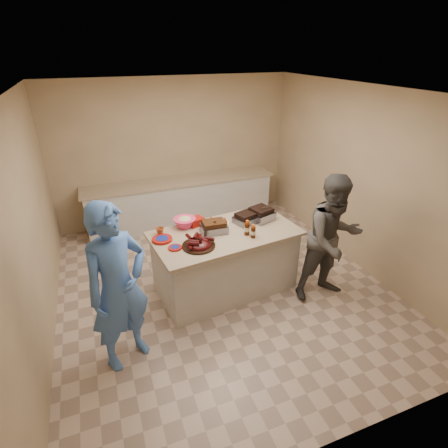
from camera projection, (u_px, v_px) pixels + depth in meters
name	position (u px, v px, depth m)	size (l,w,h in m)	color
room	(221.00, 285.00, 5.16)	(4.50, 5.00, 2.70)	tan
back_counter	(181.00, 202.00, 6.78)	(3.60, 0.64, 0.90)	beige
island	(225.00, 288.00, 5.11)	(1.95, 1.03, 0.93)	beige
rib_platter	(199.00, 246.00, 4.35)	(0.42, 0.42, 0.17)	#460809
pulled_pork_tray	(214.00, 232.00, 4.69)	(0.34, 0.26, 0.10)	#47230F
brisket_tray	(246.00, 223.00, 4.93)	(0.31, 0.26, 0.09)	black
roasting_pan	(261.00, 219.00, 5.03)	(0.31, 0.31, 0.12)	gray
coleslaw_bowl	(185.00, 227.00, 4.83)	(0.31, 0.31, 0.21)	#F13368
sausage_plate	(219.00, 224.00, 4.91)	(0.29, 0.29, 0.05)	silver
mac_cheese_dish	(256.00, 215.00, 5.17)	(0.29, 0.21, 0.08)	orange
bbq_bottle_a	(253.00, 237.00, 4.56)	(0.06, 0.06, 0.19)	#391403
bbq_bottle_b	(247.00, 235.00, 4.63)	(0.07, 0.07, 0.21)	#391403
mustard_bottle	(204.00, 231.00, 4.70)	(0.05, 0.05, 0.12)	#FFAB00
sauce_bowl	(214.00, 224.00, 4.89)	(0.13, 0.04, 0.13)	silver
plate_stack_large	(162.00, 240.00, 4.49)	(0.26, 0.26, 0.03)	#99110A
plate_stack_small	(175.00, 248.00, 4.31)	(0.17, 0.17, 0.02)	#99110A
plastic_cup	(160.00, 235.00, 4.62)	(0.11, 0.10, 0.11)	#A34D20
basket_stack	(196.00, 225.00, 4.87)	(0.21, 0.16, 0.11)	#99110A
guest_blue	(130.00, 355.00, 4.00)	(0.69, 1.90, 0.46)	#4D7FD8
guest_gray	(324.00, 293.00, 5.00)	(0.86, 1.77, 0.67)	#54514C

